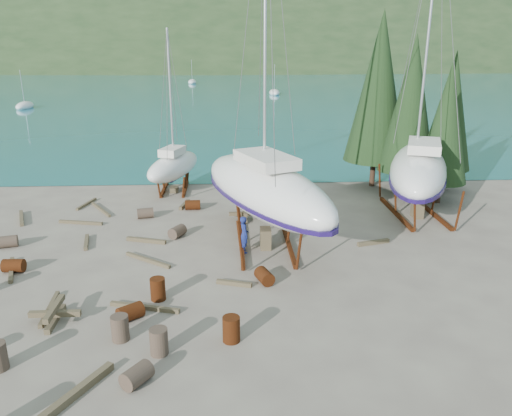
{
  "coord_description": "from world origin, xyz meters",
  "views": [
    {
      "loc": [
        1.24,
        -18.86,
        9.33
      ],
      "look_at": [
        2.39,
        3.0,
        2.13
      ],
      "focal_mm": 35.0,
      "sensor_mm": 36.0,
      "label": 1
    }
  ],
  "objects_px": {
    "large_sailboat_far": "(418,169)",
    "worker": "(244,234)",
    "small_sailboat_shore": "(174,166)",
    "large_sailboat_near": "(265,188)"
  },
  "relations": [
    {
      "from": "large_sailboat_far",
      "to": "worker",
      "type": "height_order",
      "value": "large_sailboat_far"
    },
    {
      "from": "large_sailboat_far",
      "to": "small_sailboat_shore",
      "type": "xyz_separation_m",
      "value": [
        -14.28,
        5.72,
        -0.97
      ]
    },
    {
      "from": "small_sailboat_shore",
      "to": "worker",
      "type": "bearing_deg",
      "value": -48.78
    },
    {
      "from": "large_sailboat_far",
      "to": "worker",
      "type": "bearing_deg",
      "value": -132.77
    },
    {
      "from": "small_sailboat_shore",
      "to": "worker",
      "type": "height_order",
      "value": "small_sailboat_shore"
    },
    {
      "from": "large_sailboat_far",
      "to": "large_sailboat_near",
      "type": "bearing_deg",
      "value": -135.25
    },
    {
      "from": "large_sailboat_near",
      "to": "small_sailboat_shore",
      "type": "distance_m",
      "value": 11.14
    },
    {
      "from": "worker",
      "to": "small_sailboat_shore",
      "type": "bearing_deg",
      "value": 7.57
    },
    {
      "from": "large_sailboat_near",
      "to": "small_sailboat_shore",
      "type": "relative_size",
      "value": 1.71
    },
    {
      "from": "large_sailboat_near",
      "to": "large_sailboat_far",
      "type": "bearing_deg",
      "value": 0.61
    }
  ]
}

